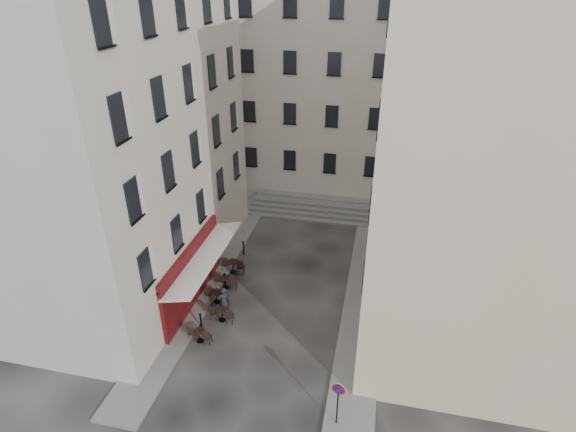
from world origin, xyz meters
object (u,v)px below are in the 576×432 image
(bistro_table_a, at_px, (200,334))
(bistro_table_b, at_px, (222,313))
(no_parking_sign, at_px, (338,397))
(pedestrian, at_px, (224,302))

(bistro_table_a, relative_size, bistro_table_b, 0.93)
(no_parking_sign, height_order, bistro_table_a, no_parking_sign)
(bistro_table_a, height_order, bistro_table_b, bistro_table_b)
(no_parking_sign, distance_m, pedestrian, 8.38)
(bistro_table_a, relative_size, pedestrian, 0.69)
(no_parking_sign, xyz_separation_m, bistro_table_a, (-6.97, 3.17, -1.18))
(bistro_table_b, bearing_deg, bistro_table_a, -108.12)
(no_parking_sign, relative_size, pedestrian, 1.32)
(bistro_table_a, xyz_separation_m, pedestrian, (0.50, 2.10, 0.43))
(pedestrian, bearing_deg, no_parking_sign, 102.17)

